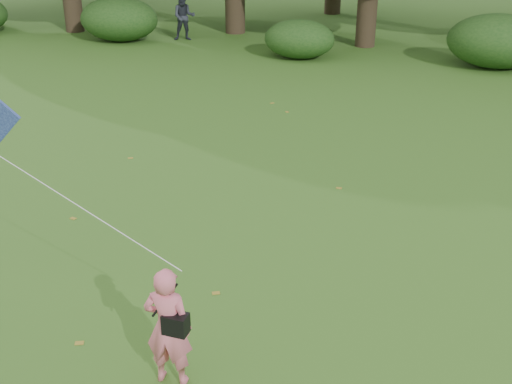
% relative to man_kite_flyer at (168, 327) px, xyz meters
% --- Properties ---
extents(ground, '(100.00, 100.00, 0.00)m').
position_rel_man_kite_flyer_xyz_m(ground, '(0.89, 0.64, -0.82)').
color(ground, '#265114').
rests_on(ground, ground).
extents(man_kite_flyer, '(0.63, 0.45, 1.63)m').
position_rel_man_kite_flyer_xyz_m(man_kite_flyer, '(0.00, 0.00, 0.00)').
color(man_kite_flyer, '#E26A7D').
rests_on(man_kite_flyer, ground).
extents(bystander_left, '(1.16, 1.06, 1.95)m').
position_rel_man_kite_flyer_xyz_m(bystander_left, '(-8.58, 19.43, 0.16)').
color(bystander_left, '#2A2D39').
rests_on(bystander_left, ground).
extents(crossbody_bag, '(0.43, 0.20, 0.68)m').
position_rel_man_kite_flyer_xyz_m(crossbody_bag, '(0.12, -0.03, 0.11)').
color(crossbody_bag, black).
rests_on(crossbody_bag, ground).
extents(shrub_band, '(39.15, 3.22, 1.88)m').
position_rel_man_kite_flyer_xyz_m(shrub_band, '(0.17, 18.24, 0.04)').
color(shrub_band, '#264919').
rests_on(shrub_band, ground).
extents(fallen_leaves, '(10.77, 15.23, 0.01)m').
position_rel_man_kite_flyer_xyz_m(fallen_leaves, '(-1.19, 3.70, -0.81)').
color(fallen_leaves, olive).
rests_on(fallen_leaves, ground).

